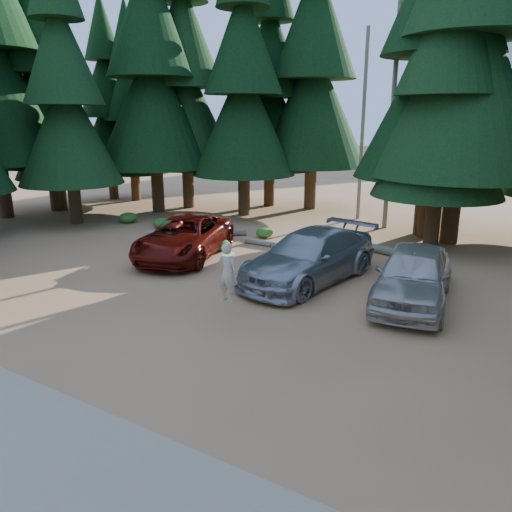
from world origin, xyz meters
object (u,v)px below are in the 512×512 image
at_px(silver_minivan_center, 310,257).
at_px(log_left, 197,233).
at_px(red_pickup, 184,237).
at_px(log_mid, 274,245).
at_px(log_right, 383,250).
at_px(frisbee_player, 228,272).
at_px(silver_minivan_right, 413,275).

bearing_deg(silver_minivan_center, log_left, 166.05).
height_order(red_pickup, log_mid, red_pickup).
xyz_separation_m(log_left, log_right, (8.63, 1.58, 0.00)).
relative_size(frisbee_player, log_right, 0.31).
bearing_deg(frisbee_player, log_right, -98.19).
relative_size(red_pickup, frisbee_player, 3.43).
relative_size(log_left, log_mid, 1.61).
bearing_deg(log_left, silver_minivan_right, -53.89).
distance_m(red_pickup, silver_minivan_right, 9.38).
xyz_separation_m(red_pickup, log_right, (6.89, 4.62, -0.64)).
height_order(log_mid, log_right, log_right).
height_order(silver_minivan_right, log_mid, silver_minivan_right).
bearing_deg(log_right, frisbee_player, -82.28).
relative_size(log_mid, log_right, 0.54).
bearing_deg(frisbee_player, red_pickup, -38.43).
xyz_separation_m(red_pickup, log_left, (-1.74, 3.04, -0.65)).
xyz_separation_m(frisbee_player, log_right, (1.66, 9.10, -1.24)).
relative_size(frisbee_player, log_left, 0.36).
bearing_deg(silver_minivan_center, silver_minivan_right, 5.29).
relative_size(silver_minivan_right, log_left, 1.11).
xyz_separation_m(log_mid, log_right, (4.46, 1.45, 0.05)).
xyz_separation_m(silver_minivan_right, log_right, (-2.48, 5.03, -0.73)).
height_order(silver_minivan_right, log_left, silver_minivan_right).
distance_m(frisbee_player, log_mid, 8.24).
distance_m(log_left, log_mid, 4.18).
distance_m(log_left, log_right, 8.78).
distance_m(silver_minivan_center, log_mid, 4.74).
height_order(red_pickup, silver_minivan_center, silver_minivan_center).
height_order(frisbee_player, log_right, frisbee_player).
relative_size(silver_minivan_right, frisbee_player, 3.08).
bearing_deg(log_mid, silver_minivan_right, -26.44).
bearing_deg(red_pickup, log_mid, 35.35).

